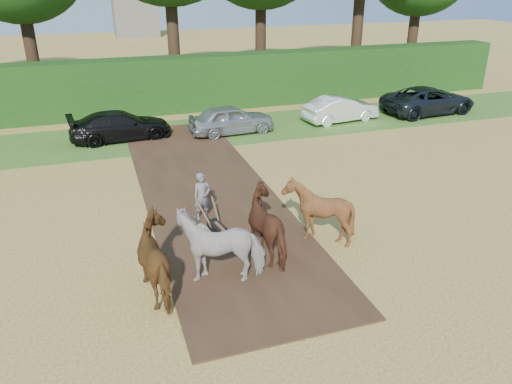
% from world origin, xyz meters
% --- Properties ---
extents(ground, '(120.00, 120.00, 0.00)m').
position_xyz_m(ground, '(0.00, 0.00, 0.00)').
color(ground, gold).
rests_on(ground, ground).
extents(earth_strip, '(4.50, 17.00, 0.05)m').
position_xyz_m(earth_strip, '(1.50, 7.00, 0.03)').
color(earth_strip, '#472D1C').
rests_on(earth_strip, ground).
extents(grass_verge, '(50.00, 5.00, 0.03)m').
position_xyz_m(grass_verge, '(0.00, 14.00, 0.01)').
color(grass_verge, '#38601E').
rests_on(grass_verge, ground).
extents(hedgerow, '(46.00, 1.60, 3.00)m').
position_xyz_m(hedgerow, '(0.00, 18.50, 1.50)').
color(hedgerow, '#14380F').
rests_on(hedgerow, ground).
extents(plough_team, '(6.32, 5.05, 1.89)m').
position_xyz_m(plough_team, '(1.45, 1.89, 0.94)').
color(plough_team, brown).
rests_on(plough_team, ground).
extents(parked_cars, '(36.11, 3.13, 1.48)m').
position_xyz_m(parked_cars, '(2.32, 13.73, 0.71)').
color(parked_cars, silver).
rests_on(parked_cars, ground).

